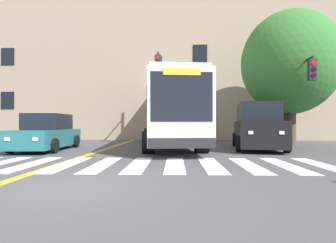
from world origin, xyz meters
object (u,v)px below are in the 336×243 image
Objects in this scene: car_teal_near_lane at (47,134)px; traffic_light_near_corner at (299,87)px; city_bus at (169,113)px; traffic_light_overhead at (160,83)px; street_tree_curbside_large at (290,63)px; car_black_far_lane at (257,127)px.

traffic_light_near_corner reaches higher than car_teal_near_lane.
traffic_light_near_corner reaches higher than city_bus.
street_tree_curbside_large reaches higher than traffic_light_overhead.
street_tree_curbside_large reaches higher than car_teal_near_lane.
traffic_light_near_corner is (12.87, 1.92, 2.46)m from car_teal_near_lane.
traffic_light_near_corner is at bearing -4.87° from city_bus.
traffic_light_overhead is (-5.26, 3.27, 2.81)m from car_black_far_lane.
traffic_light_overhead is at bearing 39.69° from car_teal_near_lane.
car_black_far_lane is 3.38m from traffic_light_near_corner.
car_teal_near_lane is at bearing -163.83° from street_tree_curbside_large.
city_bus is 8.02m from street_tree_curbside_large.
traffic_light_overhead is at bearing 110.74° from city_bus.
car_black_far_lane is (10.43, 1.03, 0.29)m from car_teal_near_lane.
street_tree_curbside_large is at bearing -3.47° from traffic_light_overhead.
car_teal_near_lane is 0.59× the size of street_tree_curbside_large.
city_bus is at bearing 161.99° from car_black_far_lane.
city_bus is 2.50× the size of car_teal_near_lane.
car_teal_near_lane is 0.81× the size of traffic_light_overhead.
traffic_light_overhead is at bearing 148.15° from car_black_far_lane.
car_black_far_lane is 6.80m from traffic_light_overhead.
city_bus is 2.50× the size of traffic_light_near_corner.
city_bus is at bearing -69.26° from traffic_light_overhead.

